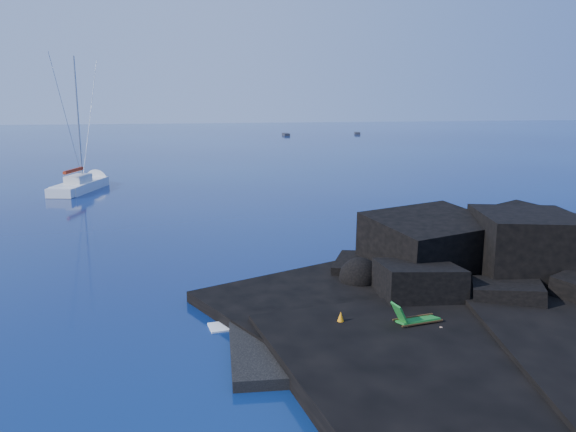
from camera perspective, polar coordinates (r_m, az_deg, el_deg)
The scene contains 11 objects.
ground at distance 18.35m, azimuth -6.38°, elevation -14.47°, with size 400.00×400.00×0.00m, color #030634.
headland at distance 25.69m, azimuth 23.12°, elevation -7.62°, with size 24.00×24.00×3.60m, color black, non-canonical shape.
beach at distance 19.74m, azimuth 6.83°, elevation -12.52°, with size 8.50×6.00×0.70m, color black.
surf_foam at distance 23.85m, azimuth 4.26°, elevation -8.15°, with size 10.00×8.00×0.06m, color white, non-canonical shape.
sailboat at distance 55.03m, azimuth -20.26°, elevation 2.44°, with size 2.42×11.54×12.10m, color white, non-canonical shape.
deck_chair at distance 19.92m, azimuth 13.08°, elevation -9.67°, with size 1.65×0.72×1.13m, color #197125, non-canonical shape.
towel at distance 19.49m, azimuth 14.59°, elevation -11.95°, with size 2.11×1.00×0.06m, color white.
sunbather at distance 19.43m, azimuth 14.61°, elevation -11.53°, with size 1.87×0.46×0.25m, color tan, non-canonical shape.
marker_cone at distance 19.66m, azimuth 5.37°, elevation -10.50°, with size 0.41×0.41×0.63m, color orange.
distant_boat_a at distance 136.72m, azimuth -0.22°, elevation 8.18°, with size 1.32×4.25×0.57m, color #28282D.
distant_boat_b at distance 143.00m, azimuth 7.04°, elevation 8.24°, with size 1.24×4.00×0.53m, color #28272D.
Camera 1 is at (-1.81, -16.40, 8.02)m, focal length 35.00 mm.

